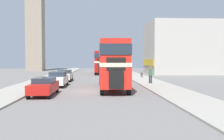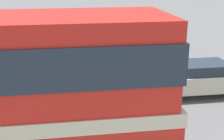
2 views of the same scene
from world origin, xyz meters
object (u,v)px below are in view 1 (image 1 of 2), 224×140
Objects in this scene: double_decker_bus at (112,61)px; car_parked_far at (65,75)px; car_parked_near at (44,86)px; bicycle_on_pavement at (142,75)px; car_parked_mid at (58,79)px; pedestrian_walking at (150,74)px; bus_distant at (101,61)px.

double_decker_bus reaches higher than car_parked_far.
car_parked_near is 21.32m from bicycle_on_pavement.
pedestrian_walking is at bearing 9.49° from car_parked_mid.
bus_distant is 2.29× the size of car_parked_near.
bus_distant reaches higher than pedestrian_walking.
double_decker_bus reaches higher than bus_distant.
double_decker_bus is at bearing -111.06° from bicycle_on_pavement.
double_decker_bus is 2.66× the size of car_parked_far.
pedestrian_walking reaches higher than car_parked_far.
bicycle_on_pavement is (11.03, 5.27, -0.27)m from car_parked_far.
car_parked_mid is (-4.82, -22.81, -1.80)m from bus_distant.
bus_distant is 21.82m from pedestrian_walking.
double_decker_bus is 6.01× the size of pedestrian_walking.
bicycle_on_pavement is (10.94, 11.67, -0.31)m from car_parked_mid.
car_parked_mid is at bearing 157.18° from double_decker_bus.
double_decker_bus is 25.15m from bus_distant.
pedestrian_walking is 1.02× the size of bicycle_on_pavement.
car_parked_far is at bearing 90.86° from car_parked_mid.
bus_distant is at bearing 73.31° from car_parked_far.
double_decker_bus is at bearing -88.35° from bus_distant.
car_parked_mid reaches higher than car_parked_near.
car_parked_mid is at bearing -89.14° from car_parked_far.
car_parked_mid is 1.10× the size of car_parked_far.
car_parked_far is (-4.92, -16.40, -1.83)m from bus_distant.
bus_distant is 23.38m from car_parked_mid.
car_parked_far reaches higher than car_parked_near.
bicycle_on_pavement is at bearing 85.49° from pedestrian_walking.
bus_distant is 17.22m from car_parked_far.
pedestrian_walking is at bearing -75.83° from bus_distant.
bicycle_on_pavement is (6.12, -11.13, -2.11)m from bus_distant.
car_parked_near is 2.53× the size of bicycle_on_pavement.
bicycle_on_pavement is at bearing -61.22° from bus_distant.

